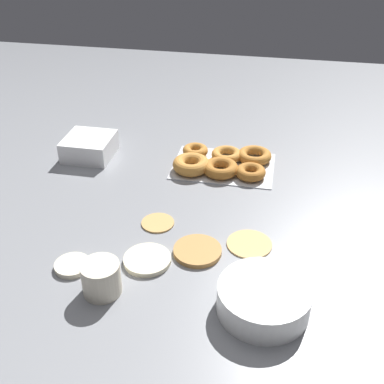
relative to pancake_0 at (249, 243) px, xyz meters
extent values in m
plane|color=gray|center=(0.23, -0.05, 0.00)|extent=(3.00, 3.00, 0.00)
cylinder|color=tan|center=(0.00, 0.00, 0.00)|extent=(0.11, 0.11, 0.01)
cylinder|color=beige|center=(0.40, 0.17, 0.00)|extent=(0.08, 0.08, 0.01)
cylinder|color=beige|center=(0.24, 0.11, 0.00)|extent=(0.11, 0.11, 0.01)
cylinder|color=#B27F42|center=(0.12, 0.06, 0.00)|extent=(0.12, 0.12, 0.01)
cylinder|color=tan|center=(0.25, -0.04, 0.00)|extent=(0.09, 0.09, 0.01)
cube|color=silver|center=(0.12, -0.38, 0.00)|extent=(0.32, 0.22, 0.01)
torus|color=#B7752D|center=(0.02, -0.43, 0.02)|extent=(0.11, 0.11, 0.03)
torus|color=#C68438|center=(0.11, -0.42, 0.02)|extent=(0.10, 0.10, 0.03)
torus|color=#B7752D|center=(0.22, -0.43, 0.02)|extent=(0.08, 0.08, 0.03)
torus|color=#AD6B28|center=(0.03, -0.32, 0.02)|extent=(0.09, 0.09, 0.03)
torus|color=#AD6B28|center=(0.12, -0.33, 0.02)|extent=(0.11, 0.11, 0.03)
torus|color=#C68438|center=(0.21, -0.33, 0.02)|extent=(0.12, 0.12, 0.04)
cylinder|color=white|center=(-0.05, 0.21, 0.03)|extent=(0.20, 0.20, 0.06)
cube|color=white|center=(0.56, -0.37, 0.01)|extent=(0.15, 0.15, 0.02)
cube|color=white|center=(0.56, -0.37, 0.03)|extent=(0.15, 0.15, 0.02)
cube|color=white|center=(0.56, -0.37, 0.05)|extent=(0.15, 0.15, 0.02)
cylinder|color=beige|center=(0.30, 0.23, 0.03)|extent=(0.09, 0.09, 0.08)
camera|label=1|loc=(-0.04, 0.95, 0.76)|focal=45.00mm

